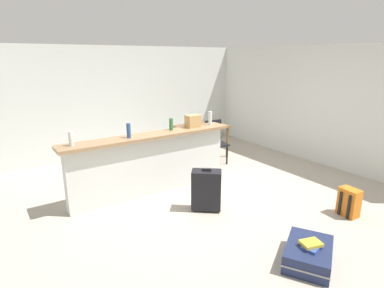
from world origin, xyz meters
The scene contains 16 objects.
ground_plane centered at (0.00, 0.00, -0.03)m, with size 13.00×13.00×0.05m, color #ADA393.
wall_back centered at (0.00, 3.05, 1.25)m, with size 6.60×0.10×2.50m, color silver.
wall_right centered at (3.05, 0.30, 1.25)m, with size 0.10×6.00×2.50m, color silver.
partition_half_wall centered at (-0.70, 0.49, 0.49)m, with size 2.80×0.20×0.98m, color silver.
bar_countertop centered at (-0.70, 0.49, 1.01)m, with size 2.96×0.40×0.05m, color #93704C.
bottle_white centered at (-1.95, 0.52, 1.14)m, with size 0.07×0.07×0.21m, color silver.
bottle_blue centered at (-1.09, 0.48, 1.15)m, with size 0.06×0.06×0.23m, color #284C89.
bottle_green centered at (-0.27, 0.56, 1.13)m, with size 0.07×0.07×0.21m, color #2D6B38.
bottle_clear centered at (0.56, 0.54, 1.16)m, with size 0.07×0.07×0.25m, color silver.
grocery_bag centered at (0.18, 0.55, 1.14)m, with size 0.26×0.18×0.22m, color tan.
dining_table centered at (1.16, 1.63, 0.65)m, with size 1.10×0.80×0.74m.
dining_chair_near_partition centered at (1.17, 1.14, 0.52)m, with size 0.45×0.45×0.93m.
suitcase_flat_navy centered at (-0.13, -2.20, 0.11)m, with size 0.88×0.77×0.22m.
suitcase_upright_black centered at (-0.32, -0.53, 0.33)m, with size 0.49×0.47×0.67m.
backpack_orange centered at (1.30, -1.85, 0.20)m, with size 0.27×0.29×0.42m.
book_stack centered at (-0.15, -2.24, 0.25)m, with size 0.26×0.23×0.06m.
Camera 1 is at (-2.93, -3.97, 2.26)m, focal length 29.09 mm.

